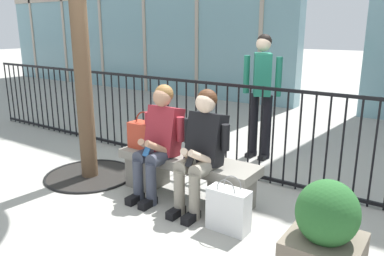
# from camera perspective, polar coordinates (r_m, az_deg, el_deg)

# --- Properties ---
(ground_plane) EXTENTS (60.00, 60.00, 0.00)m
(ground_plane) POSITION_cam_1_polar(r_m,az_deg,el_deg) (4.23, -0.78, -10.15)
(ground_plane) COLOR #9E9B93
(stone_bench) EXTENTS (1.60, 0.44, 0.45)m
(stone_bench) POSITION_cam_1_polar(r_m,az_deg,el_deg) (4.12, -0.79, -6.74)
(stone_bench) COLOR gray
(stone_bench) RESTS_ON ground
(seated_person_with_phone) EXTENTS (0.52, 0.66, 1.21)m
(seated_person_with_phone) POSITION_cam_1_polar(r_m,az_deg,el_deg) (4.06, -4.98, -1.49)
(seated_person_with_phone) COLOR #383D4C
(seated_person_with_phone) RESTS_ON ground
(seated_person_companion) EXTENTS (0.52, 0.66, 1.21)m
(seated_person_companion) POSITION_cam_1_polar(r_m,az_deg,el_deg) (3.75, 1.41, -2.81)
(seated_person_companion) COLOR gray
(seated_person_companion) RESTS_ON ground
(handbag_on_bench) EXTENTS (0.36, 0.20, 0.43)m
(handbag_on_bench) POSITION_cam_1_polar(r_m,az_deg,el_deg) (4.35, -7.12, -1.03)
(handbag_on_bench) COLOR #B23823
(handbag_on_bench) RESTS_ON stone_bench
(shopping_bag) EXTENTS (0.38, 0.17, 0.51)m
(shopping_bag) POSITION_cam_1_polar(r_m,az_deg,el_deg) (3.50, 5.50, -12.09)
(shopping_bag) COLOR white
(shopping_bag) RESTS_ON ground
(bystander_at_railing) EXTENTS (0.55, 0.44, 1.71)m
(bystander_at_railing) POSITION_cam_1_polar(r_m,az_deg,el_deg) (5.29, 10.42, 6.04)
(bystander_at_railing) COLOR black
(bystander_at_railing) RESTS_ON ground
(plaza_railing) EXTENTS (9.81, 0.04, 1.14)m
(plaza_railing) POSITION_cam_1_polar(r_m,az_deg,el_deg) (4.72, 5.21, -0.08)
(plaza_railing) COLOR black
(plaza_railing) RESTS_ON ground
(planter) EXTENTS (0.48, 0.48, 0.85)m
(planter) POSITION_cam_1_polar(r_m,az_deg,el_deg) (2.77, 19.23, -16.32)
(planter) COLOR #726656
(planter) RESTS_ON ground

